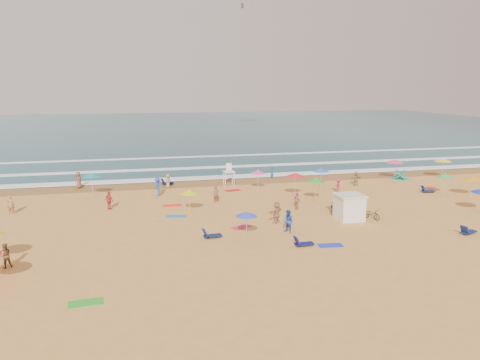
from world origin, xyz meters
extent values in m
plane|color=gold|center=(0.00, 0.00, 0.00)|extent=(220.00, 220.00, 0.00)
cube|color=#0C4756|center=(0.00, 84.00, 0.00)|extent=(220.00, 140.00, 0.18)
plane|color=olive|center=(0.00, 12.50, 0.01)|extent=(220.00, 220.00, 0.00)
cube|color=white|center=(0.00, 15.00, 0.10)|extent=(200.00, 2.20, 0.05)
cube|color=white|center=(0.00, 22.00, 0.10)|extent=(200.00, 1.60, 0.05)
cube|color=white|center=(0.00, 32.00, 0.10)|extent=(200.00, 1.20, 0.05)
cube|color=silver|center=(7.38, -4.82, 1.00)|extent=(2.00, 2.00, 2.00)
cube|color=silver|center=(7.38, -4.82, 2.06)|extent=(2.20, 2.20, 0.12)
imported|color=black|center=(9.28, -5.12, 0.43)|extent=(1.16, 1.72, 0.86)
cone|color=#F937A8|center=(2.89, 7.18, 2.05)|extent=(1.53, 1.53, 0.35)
cone|color=green|center=(6.90, 1.32, 2.15)|extent=(1.63, 1.63, 0.35)
cone|color=blue|center=(-2.05, -7.83, 1.88)|extent=(1.56, 1.56, 0.35)
cone|color=orange|center=(22.68, -0.34, 1.93)|extent=(1.96, 1.96, 0.35)
cone|color=blue|center=(10.01, 7.50, 1.91)|extent=(1.79, 1.79, 0.35)
cone|color=yellow|center=(25.73, 8.42, 2.28)|extent=(1.96, 1.96, 0.35)
cone|color=green|center=(20.36, 0.75, 2.10)|extent=(1.62, 1.62, 0.35)
cone|color=#CACE15|center=(-5.17, 0.03, 1.92)|extent=(1.67, 1.67, 0.35)
cone|color=#FF3886|center=(19.98, 9.27, 2.21)|extent=(2.06, 2.06, 0.35)
cone|color=teal|center=(-13.74, 8.12, 2.27)|extent=(1.78, 1.78, 0.35)
cone|color=red|center=(5.57, 3.27, 2.35)|extent=(1.74, 1.74, 0.35)
cube|color=#0D1D45|center=(-4.36, -6.98, 0.17)|extent=(1.36, 0.72, 0.34)
cube|color=#0F1A4C|center=(7.43, -2.93, 0.17)|extent=(1.36, 0.73, 0.34)
cube|color=#101450|center=(1.47, -10.16, 0.17)|extent=(1.33, 0.63, 0.34)
cube|color=#0F1E4B|center=(14.32, -10.42, 0.17)|extent=(1.41, 0.95, 0.34)
cube|color=#101C51|center=(19.81, 2.42, 0.17)|extent=(1.37, 0.75, 0.34)
cube|color=#101853|center=(-6.05, 12.50, 0.17)|extent=(1.41, 0.92, 0.34)
cube|color=blue|center=(-6.41, -0.68, 0.01)|extent=(1.84, 1.19, 0.03)
cube|color=green|center=(-12.42, -15.75, 0.01)|extent=(1.77, 1.02, 0.03)
cube|color=#F8331B|center=(-6.39, 3.04, 0.01)|extent=(1.73, 0.93, 0.03)
cube|color=#C32E4A|center=(-1.72, -4.91, 0.01)|extent=(1.90, 1.64, 0.03)
cube|color=red|center=(0.37, 7.94, 0.01)|extent=(1.87, 1.28, 0.03)
cube|color=#2132D0|center=(3.27, -10.47, 0.01)|extent=(1.77, 1.01, 0.03)
cube|color=#2F9024|center=(9.10, 0.41, 0.01)|extent=(1.77, 1.02, 0.03)
cube|color=#DB5733|center=(21.43, 4.46, 0.01)|extent=(1.90, 1.64, 0.03)
imported|color=#A46E4B|center=(-20.14, 3.35, 0.83)|extent=(0.61, 0.41, 1.65)
imported|color=#2556B1|center=(6.28, 13.35, 0.75)|extent=(0.51, 0.63, 1.51)
imported|color=#C33039|center=(-11.95, 2.93, 0.83)|extent=(0.95, 0.98, 1.65)
imported|color=brown|center=(-17.53, -9.71, 0.76)|extent=(0.92, 0.85, 1.53)
imported|color=#244BAC|center=(1.36, -7.05, 0.87)|extent=(0.98, 1.06, 1.74)
imported|color=#2544AD|center=(-7.45, 7.24, 0.93)|extent=(0.97, 1.33, 1.85)
imported|color=tan|center=(1.27, -4.41, 0.88)|extent=(1.63, 1.39, 1.76)
imported|color=#A37F4B|center=(14.15, 7.36, 0.77)|extent=(1.49, 0.75, 1.54)
imported|color=brown|center=(-15.52, 12.83, 0.90)|extent=(0.98, 1.04, 1.79)
imported|color=brown|center=(-2.25, 3.31, 0.78)|extent=(0.61, 0.44, 1.56)
imported|color=#BD2F42|center=(10.45, 4.04, 0.81)|extent=(0.76, 1.13, 1.61)
imported|color=#AA814E|center=(-6.16, 10.79, 0.76)|extent=(0.55, 0.78, 1.52)
imported|color=tan|center=(4.30, -0.78, 0.78)|extent=(0.55, 0.97, 1.55)
cube|color=#3F3326|center=(12.24, 53.55, 25.98)|extent=(0.40, 0.30, 0.90)
camera|label=1|loc=(-9.77, -38.94, 10.82)|focal=35.00mm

